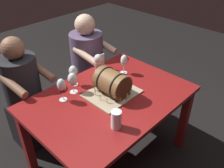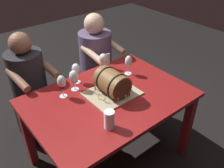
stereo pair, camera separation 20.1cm
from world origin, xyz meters
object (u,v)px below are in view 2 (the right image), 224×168
Objects in this scene: wine_glass_red at (62,83)px; wine_glass_rose at (74,77)px; wine_glass_white at (103,59)px; person_seated_right at (96,67)px; beer_pint at (109,120)px; wine_glass_empty at (128,62)px; person_seated_left at (31,93)px; barrel_cake at (112,84)px; menu_card at (105,62)px; wine_glass_amber at (76,70)px; dining_table at (109,106)px.

wine_glass_rose is at bearing 11.04° from wine_glass_red.
wine_glass_white is 0.51m from person_seated_right.
wine_glass_white is 0.15× the size of person_seated_right.
beer_pint is 0.12× the size of person_seated_right.
person_seated_left is (-0.77, 0.57, -0.33)m from wine_glass_empty.
wine_glass_white is (-0.14, 0.21, -0.01)m from wine_glass_empty.
barrel_cake reaches higher than menu_card.
wine_glass_empty is 0.55m from wine_glass_rose.
wine_glass_amber is (-0.46, 0.18, 0.00)m from wine_glass_empty.
wine_glass_white is 0.05m from menu_card.
barrel_cake reaches higher than dining_table.
person_seated_right is (0.49, 0.39, -0.32)m from wine_glass_amber.
wine_glass_red is (-0.67, 0.07, 0.01)m from wine_glass_empty.
wine_glass_red is at bearing -160.45° from menu_card.
dining_table is 3.17× the size of barrel_cake.
wine_glass_amber is 0.35m from menu_card.
menu_card is at bearing 5.73° from wine_glass_amber.
person_seated_left reaches higher than dining_table.
wine_glass_empty is at bearing 26.02° from barrel_cake.
wine_glass_red is at bearing -165.36° from wine_glass_white.
wine_glass_rose is 0.56m from beer_pint.
dining_table is 7.05× the size of wine_glass_empty.
person_seated_right is at bearing 65.41° from wine_glass_white.
person_seated_right reaches higher than wine_glass_white.
wine_glass_amber is at bearing -175.32° from wine_glass_white.
wine_glass_rose is 0.81m from person_seated_right.
wine_glass_amber reaches higher than dining_table.
beer_pint is (-0.46, -0.67, -0.06)m from wine_glass_white.
person_seated_right is (0.57, 0.48, -0.31)m from wine_glass_rose.
wine_glass_empty is 0.16× the size of person_seated_left.
wine_glass_amber is at bearing 78.03° from beer_pint.
wine_glass_empty is 0.76m from beer_pint.
wine_glass_white is 0.15× the size of person_seated_left.
dining_table is 8.43× the size of menu_card.
wine_glass_white is (0.23, 0.38, 0.23)m from dining_table.
wine_glass_amber is 1.34× the size of beer_pint.
beer_pint is at bearing -128.24° from dining_table.
wine_glass_white is 0.92× the size of wine_glass_amber.
wine_glass_rose is (-0.54, 0.09, -0.00)m from wine_glass_empty.
wine_glass_white is at bearing 58.77° from dining_table.
barrel_cake is 0.41m from wine_glass_red.
barrel_cake is at bearing -117.21° from wine_glass_white.
person_seated_right reaches higher than barrel_cake.
wine_glass_amber is at bearing -169.55° from menu_card.
menu_card reaches higher than dining_table.
wine_glass_rose is 1.18× the size of menu_card.
dining_table is 7.15× the size of wine_glass_rose.
wine_glass_red reaches higher than wine_glass_amber.
wine_glass_empty is 1.34× the size of beer_pint.
wine_glass_amber is at bearing -52.08° from person_seated_left.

